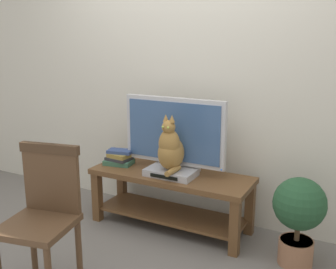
{
  "coord_description": "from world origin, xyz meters",
  "views": [
    {
      "loc": [
        1.43,
        -2.23,
        1.57
      ],
      "look_at": [
        -0.01,
        0.48,
        0.82
      ],
      "focal_mm": 42.48,
      "sensor_mm": 36.0,
      "label": 1
    }
  ],
  "objects_px": {
    "cat": "(170,149)",
    "book_stack": "(119,158)",
    "tv_stand": "(171,190)",
    "media_box": "(171,172)",
    "wooden_chair": "(44,209)",
    "tv": "(174,134)",
    "potted_plant": "(299,213)"
  },
  "relations": [
    {
      "from": "cat",
      "to": "book_stack",
      "type": "distance_m",
      "value": 0.57
    },
    {
      "from": "tv_stand",
      "to": "media_box",
      "type": "relative_size",
      "value": 3.37
    },
    {
      "from": "cat",
      "to": "wooden_chair",
      "type": "xyz_separation_m",
      "value": [
        -0.33,
        -1.05,
        -0.17
      ]
    },
    {
      "from": "wooden_chair",
      "to": "book_stack",
      "type": "xyz_separation_m",
      "value": [
        -0.21,
        1.11,
        -0.01
      ]
    },
    {
      "from": "wooden_chair",
      "to": "tv_stand",
      "type": "bearing_deg",
      "value": 74.89
    },
    {
      "from": "wooden_chair",
      "to": "book_stack",
      "type": "height_order",
      "value": "wooden_chair"
    },
    {
      "from": "tv",
      "to": "potted_plant",
      "type": "relative_size",
      "value": 1.38
    },
    {
      "from": "potted_plant",
      "to": "wooden_chair",
      "type": "bearing_deg",
      "value": -142.84
    },
    {
      "from": "book_stack",
      "to": "wooden_chair",
      "type": "bearing_deg",
      "value": -79.36
    },
    {
      "from": "tv",
      "to": "wooden_chair",
      "type": "relative_size",
      "value": 0.95
    },
    {
      "from": "tv_stand",
      "to": "media_box",
      "type": "height_order",
      "value": "media_box"
    },
    {
      "from": "potted_plant",
      "to": "book_stack",
      "type": "bearing_deg",
      "value": 176.77
    },
    {
      "from": "wooden_chair",
      "to": "potted_plant",
      "type": "xyz_separation_m",
      "value": [
        1.35,
        1.02,
        -0.16
      ]
    },
    {
      "from": "media_box",
      "to": "book_stack",
      "type": "xyz_separation_m",
      "value": [
        -0.54,
        0.05,
        0.03
      ]
    },
    {
      "from": "wooden_chair",
      "to": "potted_plant",
      "type": "bearing_deg",
      "value": 37.16
    },
    {
      "from": "book_stack",
      "to": "media_box",
      "type": "bearing_deg",
      "value": -5.35
    },
    {
      "from": "media_box",
      "to": "wooden_chair",
      "type": "relative_size",
      "value": 0.43
    },
    {
      "from": "tv_stand",
      "to": "wooden_chair",
      "type": "xyz_separation_m",
      "value": [
        -0.3,
        -1.12,
        0.21
      ]
    },
    {
      "from": "book_stack",
      "to": "cat",
      "type": "bearing_deg",
      "value": -6.68
    },
    {
      "from": "book_stack",
      "to": "potted_plant",
      "type": "relative_size",
      "value": 0.41
    },
    {
      "from": "wooden_chair",
      "to": "potted_plant",
      "type": "relative_size",
      "value": 1.45
    },
    {
      "from": "media_box",
      "to": "wooden_chair",
      "type": "distance_m",
      "value": 1.11
    },
    {
      "from": "tv_stand",
      "to": "potted_plant",
      "type": "height_order",
      "value": "potted_plant"
    },
    {
      "from": "media_box",
      "to": "book_stack",
      "type": "bearing_deg",
      "value": 174.65
    },
    {
      "from": "cat",
      "to": "wooden_chair",
      "type": "distance_m",
      "value": 1.11
    },
    {
      "from": "book_stack",
      "to": "tv",
      "type": "bearing_deg",
      "value": 7.11
    },
    {
      "from": "book_stack",
      "to": "potted_plant",
      "type": "distance_m",
      "value": 1.57
    },
    {
      "from": "tv_stand",
      "to": "media_box",
      "type": "distance_m",
      "value": 0.19
    },
    {
      "from": "wooden_chair",
      "to": "potted_plant",
      "type": "distance_m",
      "value": 1.7
    },
    {
      "from": "tv_stand",
      "to": "wooden_chair",
      "type": "bearing_deg",
      "value": -105.11
    },
    {
      "from": "tv",
      "to": "book_stack",
      "type": "relative_size",
      "value": 3.36
    },
    {
      "from": "tv",
      "to": "media_box",
      "type": "distance_m",
      "value": 0.31
    }
  ]
}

